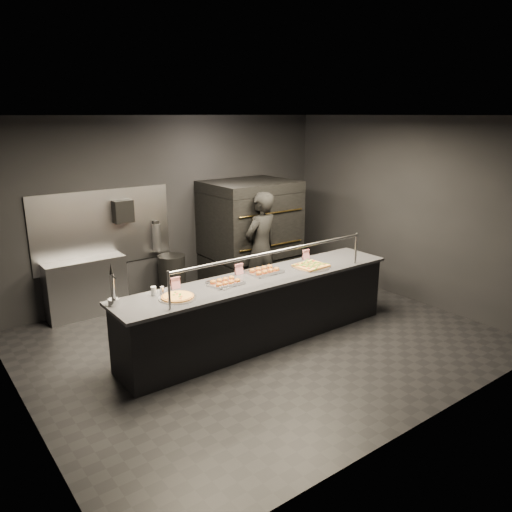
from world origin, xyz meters
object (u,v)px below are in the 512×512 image
(towel_dispenser, at_px, (123,211))
(slider_tray_a, at_px, (225,282))
(beer_tap, at_px, (113,293))
(prep_shelf, at_px, (86,288))
(round_pizza, at_px, (178,297))
(service_counter, at_px, (261,309))
(fire_extinguisher, at_px, (156,237))
(slider_tray_b, at_px, (264,271))
(worker, at_px, (261,248))
(square_pizza, at_px, (311,266))
(pizza_oven, at_px, (250,235))
(trash_bin, at_px, (172,277))

(towel_dispenser, bearing_deg, slider_tray_a, -81.02)
(beer_tap, bearing_deg, prep_shelf, 80.63)
(slider_tray_a, bearing_deg, beer_tap, 174.15)
(round_pizza, height_order, slider_tray_a, slider_tray_a)
(service_counter, height_order, fire_extinguisher, service_counter)
(slider_tray_b, relative_size, worker, 0.26)
(round_pizza, bearing_deg, service_counter, 1.59)
(service_counter, bearing_deg, slider_tray_a, 174.19)
(prep_shelf, height_order, square_pizza, square_pizza)
(pizza_oven, xyz_separation_m, round_pizza, (-2.46, -1.94, -0.03))
(prep_shelf, xyz_separation_m, slider_tray_b, (1.76, -2.19, 0.50))
(slider_tray_a, bearing_deg, service_counter, -5.81)
(fire_extinguisher, distance_m, square_pizza, 2.74)
(beer_tap, relative_size, worker, 0.27)
(square_pizza, bearing_deg, slider_tray_b, 164.51)
(pizza_oven, bearing_deg, slider_tray_a, -133.15)
(beer_tap, bearing_deg, fire_extinguisher, 53.99)
(prep_shelf, distance_m, trash_bin, 1.41)
(fire_extinguisher, distance_m, slider_tray_b, 2.33)
(service_counter, bearing_deg, prep_shelf, 124.59)
(pizza_oven, height_order, slider_tray_b, pizza_oven)
(service_counter, xyz_separation_m, trash_bin, (-0.20, 2.20, -0.09))
(pizza_oven, bearing_deg, worker, -112.59)
(slider_tray_b, distance_m, worker, 1.29)
(slider_tray_b, xyz_separation_m, worker, (0.74, 1.06, -0.03))
(prep_shelf, bearing_deg, worker, -24.35)
(service_counter, xyz_separation_m, prep_shelf, (-1.60, 2.32, -0.01))
(pizza_oven, relative_size, slider_tray_b, 3.97)
(towel_dispenser, height_order, slider_tray_a, towel_dispenser)
(beer_tap, relative_size, square_pizza, 0.94)
(towel_dispenser, bearing_deg, square_pizza, -54.47)
(prep_shelf, distance_m, beer_tap, 2.24)
(service_counter, relative_size, slider_tray_a, 8.38)
(slider_tray_b, distance_m, trash_bin, 2.17)
(service_counter, distance_m, worker, 1.56)
(fire_extinguisher, bearing_deg, pizza_oven, -17.89)
(square_pizza, xyz_separation_m, trash_bin, (-1.05, 2.26, -0.56))
(service_counter, distance_m, round_pizza, 1.35)
(prep_shelf, relative_size, trash_bin, 1.59)
(square_pizza, bearing_deg, beer_tap, 174.70)
(slider_tray_b, bearing_deg, beer_tap, 178.13)
(prep_shelf, height_order, trash_bin, prep_shelf)
(towel_dispenser, xyz_separation_m, trash_bin, (0.70, -0.20, -1.17))
(pizza_oven, xyz_separation_m, towel_dispenser, (-2.10, 0.49, 0.58))
(worker, bearing_deg, slider_tray_b, 42.86)
(service_counter, relative_size, round_pizza, 9.11)
(square_pizza, bearing_deg, pizza_oven, 79.88)
(slider_tray_b, bearing_deg, trash_bin, 99.90)
(beer_tap, relative_size, slider_tray_a, 1.02)
(beer_tap, height_order, round_pizza, beer_tap)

